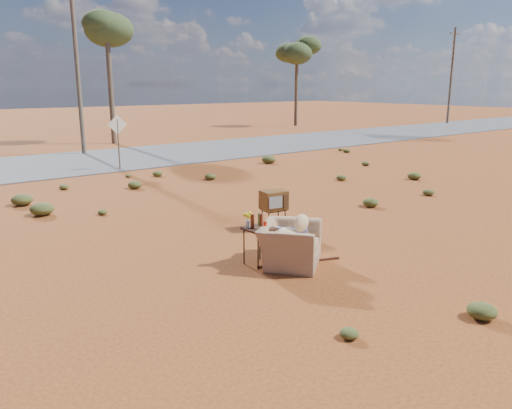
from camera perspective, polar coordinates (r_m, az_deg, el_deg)
ground at (r=9.96m, az=4.47°, el=-6.01°), size 140.00×140.00×0.00m
highway at (r=23.04m, az=-21.65°, el=4.34°), size 140.00×7.00×0.04m
armchair at (r=9.50m, az=3.87°, el=-3.84°), size 1.54×1.59×1.06m
tv_unit at (r=11.68m, az=2.05°, el=0.43°), size 0.64×0.56×0.92m
side_table at (r=9.32m, az=0.07°, el=-2.52°), size 0.53×0.53×1.02m
rusty_bar at (r=9.63m, az=4.97°, el=-6.58°), size 1.60×0.62×0.05m
road_sign at (r=20.55m, az=-15.52°, el=7.96°), size 0.78×0.06×2.19m
eucalyptus_center at (r=30.28m, az=-16.71°, el=18.89°), size 3.20×3.20×7.60m
eucalyptus_right at (r=42.03m, az=4.70°, el=17.07°), size 3.20×3.20×7.10m
utility_pole_center at (r=25.80m, az=-19.76°, el=14.60°), size 1.40×0.20×8.00m
utility_pole_east at (r=47.18m, az=21.43°, el=13.64°), size 1.40×0.20×8.00m
scrub_patch at (r=12.99m, az=-11.53°, el=-0.94°), size 17.49×8.07×0.33m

